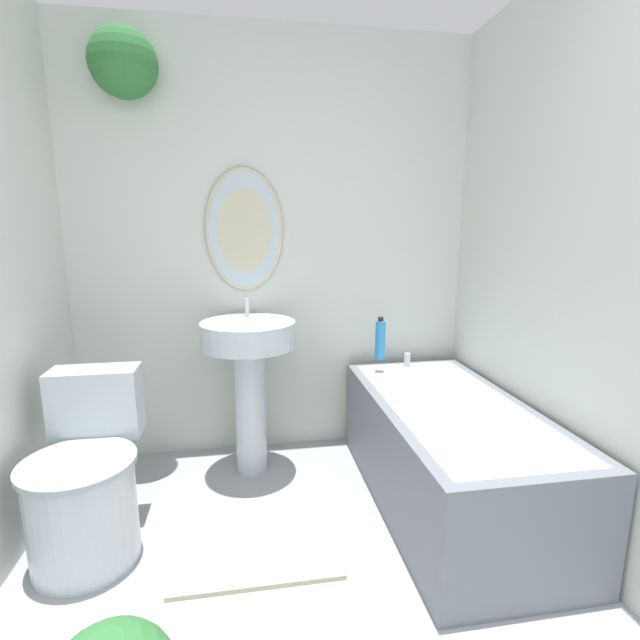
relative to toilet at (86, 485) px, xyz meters
The scene contains 7 objects.
wall_back 1.52m from the toilet, 47.66° to the left, with size 2.38×0.33×2.40m.
wall_right 2.25m from the toilet, 11.61° to the right, with size 0.06×2.62×2.40m.
toilet is the anchor object (origin of this frame).
pedestal_sink 0.93m from the toilet, 38.79° to the left, with size 0.50×0.50×0.95m.
bathtub 1.62m from the toilet, ahead, with size 0.69×1.41×0.59m.
shampoo_bottle 1.61m from the toilet, 23.39° to the left, with size 0.06×0.06×0.24m.
bath_mat 0.75m from the toilet, 12.67° to the right, with size 0.68×0.39×0.02m.
Camera 1 is at (-0.19, -0.20, 1.34)m, focal length 26.00 mm.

